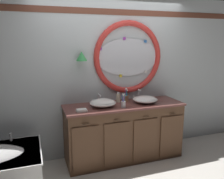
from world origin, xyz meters
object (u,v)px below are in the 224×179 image
toothbrush_holder_right (126,98)px  soap_dispenser (118,98)px  toothbrush_holder_left (123,104)px  sink_basin_right (145,99)px  sink_basin_left (103,103)px  folded_hand_towel (82,110)px

toothbrush_holder_right → soap_dispenser: 0.15m
toothbrush_holder_left → toothbrush_holder_right: bearing=60.7°
sink_basin_right → sink_basin_left: bearing=-180.0°
toothbrush_holder_right → soap_dispenser: bearing=-176.5°
soap_dispenser → sink_basin_right: bearing=-22.5°
sink_basin_right → toothbrush_holder_right: (-0.26, 0.17, 0.01)m
sink_basin_left → toothbrush_holder_right: 0.49m
toothbrush_holder_right → folded_hand_towel: 0.87m
sink_basin_left → sink_basin_right: bearing=0.0°
toothbrush_holder_left → soap_dispenser: 0.31m
toothbrush_holder_left → soap_dispenser: bearing=83.9°
toothbrush_holder_left → toothbrush_holder_right: size_ratio=0.99×
folded_hand_towel → toothbrush_holder_right: bearing=20.7°
toothbrush_holder_right → sink_basin_left: bearing=-159.0°
toothbrush_holder_right → folded_hand_towel: size_ratio=1.46×
sink_basin_right → toothbrush_holder_right: size_ratio=1.78×
toothbrush_holder_right → soap_dispenser: (-0.14, -0.01, 0.02)m
toothbrush_holder_left → soap_dispenser: size_ratio=1.27×
sink_basin_left → soap_dispenser: 0.35m
sink_basin_left → toothbrush_holder_left: bearing=-27.1°
sink_basin_right → soap_dispenser: size_ratio=2.28×
toothbrush_holder_left → folded_hand_towel: toothbrush_holder_left is taller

